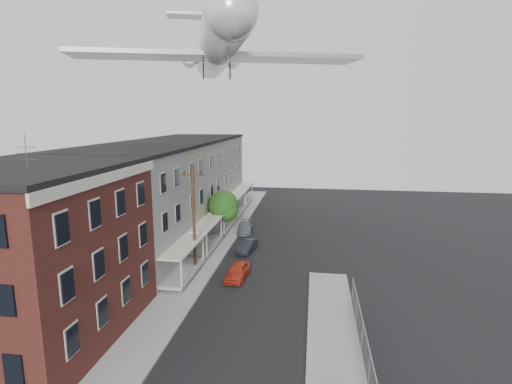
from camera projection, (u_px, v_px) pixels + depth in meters
The scene contains 17 objects.
sidewalk_left at pixel (214, 249), 39.58m from camera, with size 3.00×62.00×0.12m, color gray.
sidewalk_right at pixel (336, 371), 20.51m from camera, with size 3.00×26.00×0.12m, color gray.
curb_left at pixel (228, 249), 39.37m from camera, with size 0.15×62.00×0.14m, color gray.
curb_right at pixel (308, 368), 20.72m from camera, with size 0.15×26.00×0.14m, color gray.
corner_building at pixel (30, 253), 23.03m from camera, with size 10.31×12.30×12.15m.
row_house_a at pixel (112, 215), 32.27m from camera, with size 11.98×7.00×10.30m.
row_house_b at pixel (148, 198), 39.07m from camera, with size 11.98×7.00×10.30m.
row_house_c at pixel (173, 186), 45.88m from camera, with size 11.98×7.00×10.30m.
row_house_d at pixel (191, 177), 52.69m from camera, with size 11.98×7.00×10.30m.
row_house_e at pixel (205, 170), 59.49m from camera, with size 11.98×7.00×10.30m.
chainlink_fence at pixel (369, 369), 19.16m from camera, with size 0.06×18.06×1.90m.
utility_pole at pixel (194, 218), 32.91m from camera, with size 1.80×0.26×9.00m.
street_tree at pixel (225, 207), 42.74m from camera, with size 3.22×3.20×5.20m.
car_near at pixel (238, 271), 32.31m from camera, with size 1.50×3.73×1.27m, color #B32C17.
car_mid at pixel (247, 246), 38.73m from camera, with size 1.23×3.52×1.16m, color black.
car_far at pixel (245, 228), 45.22m from camera, with size 1.60×3.94×1.14m, color slate.
airplane at pixel (217, 48), 36.64m from camera, with size 25.05×28.66×8.30m.
Camera 1 is at (4.10, -12.85, 12.92)m, focal length 28.00 mm.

